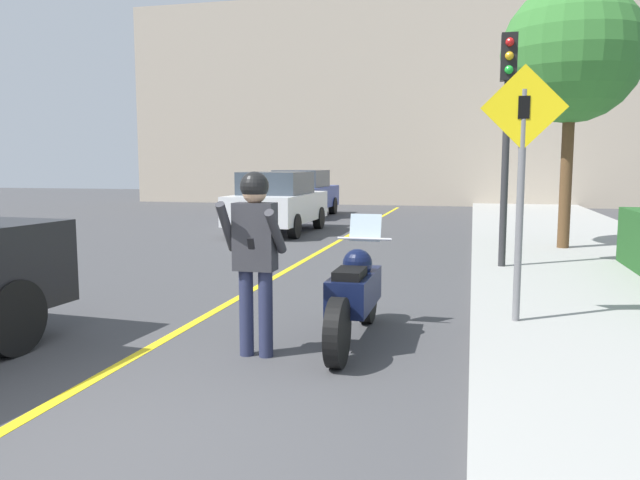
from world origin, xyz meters
TOP-DOWN VIEW (x-y plane):
  - ground_plane at (0.00, 0.00)m, footprint 80.00×80.00m
  - road_center_line at (-0.60, 6.00)m, footprint 0.12×36.00m
  - building_backdrop at (0.00, 26.00)m, footprint 28.00×1.20m
  - motorcycle at (1.40, 2.94)m, footprint 0.62×2.37m
  - person_biker at (0.55, 2.22)m, footprint 0.59×0.49m
  - crossing_sign at (3.09, 3.67)m, footprint 0.91×0.08m
  - traffic_light at (3.10, 7.53)m, footprint 0.26×0.30m
  - street_tree at (4.45, 10.33)m, footprint 2.80×2.80m
  - parked_car_white at (-2.63, 13.00)m, footprint 1.88×4.20m
  - parked_car_blue at (-3.42, 18.42)m, footprint 1.88×4.20m

SIDE VIEW (x-z plane):
  - ground_plane at x=0.00m, z-range 0.00..0.00m
  - road_center_line at x=-0.60m, z-range 0.00..0.01m
  - motorcycle at x=1.40m, z-range -0.14..1.17m
  - parked_car_white at x=-2.63m, z-range 0.02..1.70m
  - parked_car_blue at x=-3.42m, z-range 0.02..1.70m
  - person_biker at x=0.55m, z-range 0.22..2.03m
  - crossing_sign at x=3.09m, z-range 0.43..3.22m
  - traffic_light at x=3.10m, z-range 0.90..4.76m
  - street_tree at x=4.45m, z-range 1.41..6.78m
  - building_backdrop at x=0.00m, z-range 0.00..9.61m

